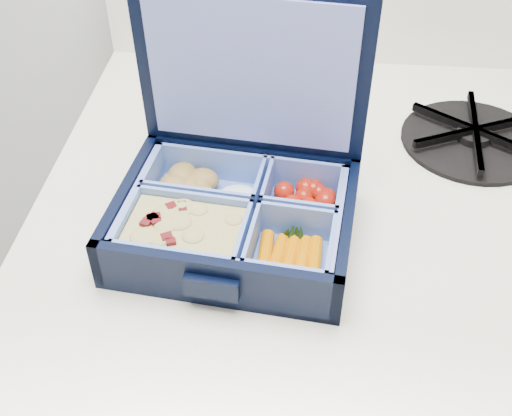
# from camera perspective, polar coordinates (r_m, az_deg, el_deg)

# --- Properties ---
(stove) EXTENTS (0.61, 0.61, 0.92)m
(stove) POSITION_cam_1_polar(r_m,az_deg,el_deg) (1.04, 5.03, -17.24)
(stove) COLOR white
(stove) RESTS_ON floor
(bento_box) EXTENTS (0.23, 0.19, 0.05)m
(bento_box) POSITION_cam_1_polar(r_m,az_deg,el_deg) (0.59, -1.88, -1.00)
(bento_box) COLOR black
(bento_box) RESTS_ON stove
(burner_grate) EXTENTS (0.21, 0.21, 0.02)m
(burner_grate) POSITION_cam_1_polar(r_m,az_deg,el_deg) (0.76, 18.83, 6.25)
(burner_grate) COLOR black
(burner_grate) RESTS_ON stove
(burner_grate_rear) EXTENTS (0.20, 0.20, 0.02)m
(burner_grate_rear) POSITION_cam_1_polar(r_m,az_deg,el_deg) (0.84, -0.43, 11.94)
(burner_grate_rear) COLOR black
(burner_grate_rear) RESTS_ON stove
(fork) EXTENTS (0.08, 0.17, 0.01)m
(fork) POSITION_cam_1_polar(r_m,az_deg,el_deg) (0.72, 3.70, 5.53)
(fork) COLOR silver
(fork) RESTS_ON stove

